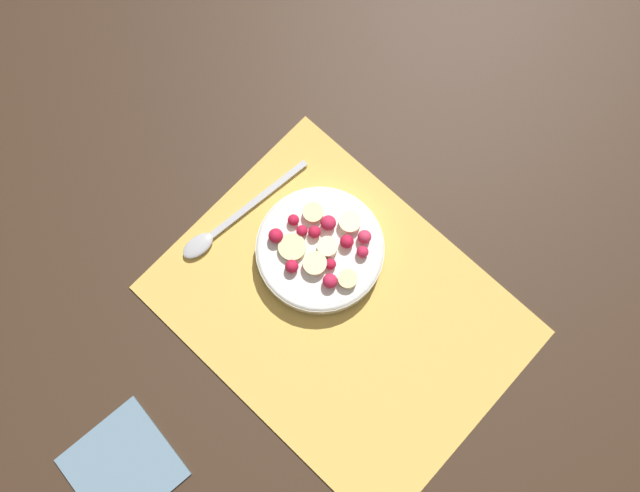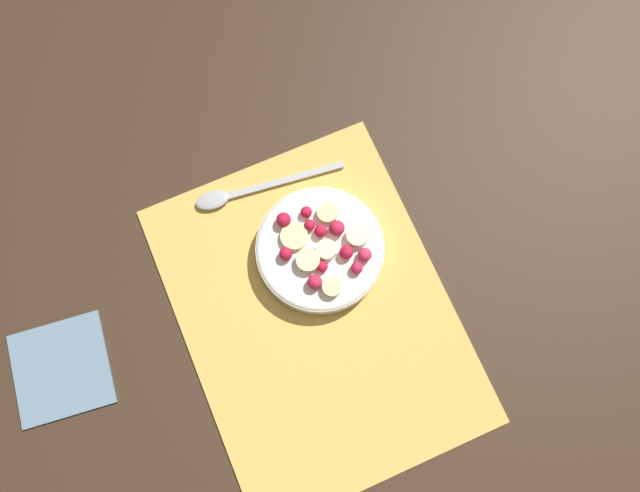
% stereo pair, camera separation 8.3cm
% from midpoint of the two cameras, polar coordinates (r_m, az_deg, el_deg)
% --- Properties ---
extents(ground_plane, '(3.00, 3.00, 0.00)m').
position_cam_midpoint_polar(ground_plane, '(0.86, 2.31, -6.71)').
color(ground_plane, '#382619').
extents(placemat, '(0.47, 0.35, 0.01)m').
position_cam_midpoint_polar(placemat, '(0.86, 2.32, -6.68)').
color(placemat, '#E0B251').
rests_on(placemat, ground_plane).
extents(fruit_bowl, '(0.18, 0.18, 0.05)m').
position_cam_midpoint_polar(fruit_bowl, '(0.85, 2.78, -0.83)').
color(fruit_bowl, silver).
rests_on(fruit_bowl, placemat).
extents(spoon, '(0.04, 0.22, 0.01)m').
position_cam_midpoint_polar(spoon, '(0.89, -4.73, 4.37)').
color(spoon, '#B2B2B7').
rests_on(spoon, placemat).
extents(napkin, '(0.14, 0.14, 0.01)m').
position_cam_midpoint_polar(napkin, '(0.90, -20.23, -11.03)').
color(napkin, slate).
rests_on(napkin, ground_plane).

